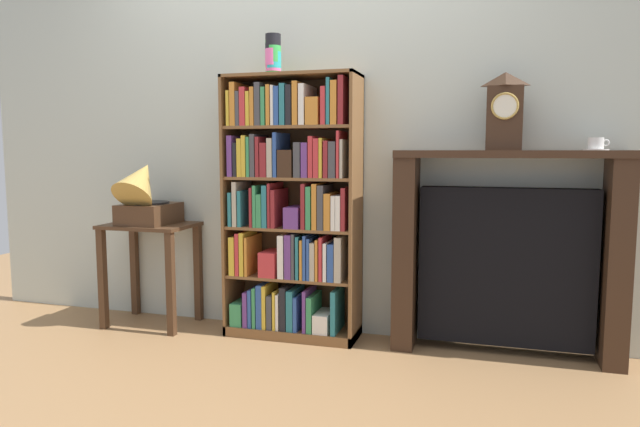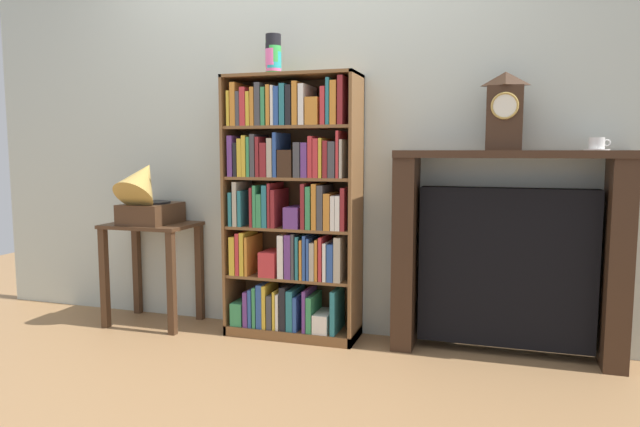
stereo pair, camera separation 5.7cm
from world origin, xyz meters
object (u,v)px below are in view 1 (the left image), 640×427
(fireplace_mantel, at_px, (505,256))
(cup_stack, at_px, (273,54))
(side_table_left, at_px, (151,251))
(teacup_with_saucer, at_px, (596,145))
(bookshelf, at_px, (291,211))
(gramophone, at_px, (144,195))
(mantel_clock, at_px, (504,111))

(fireplace_mantel, bearing_deg, cup_stack, -177.01)
(side_table_left, bearing_deg, fireplace_mantel, 2.30)
(fireplace_mantel, relative_size, teacup_with_saucer, 9.35)
(bookshelf, xyz_separation_m, cup_stack, (-0.10, -0.02, 0.91))
(bookshelf, distance_m, teacup_with_saucer, 1.69)
(gramophone, xyz_separation_m, mantel_clock, (2.14, 0.11, 0.49))
(bookshelf, xyz_separation_m, mantel_clock, (1.20, 0.02, 0.56))
(bookshelf, relative_size, gramophone, 3.36)
(gramophone, xyz_separation_m, teacup_with_saucer, (2.59, 0.11, 0.31))
(teacup_with_saucer, bearing_deg, fireplace_mantel, 176.65)
(gramophone, distance_m, teacup_with_saucer, 2.61)
(mantel_clock, bearing_deg, gramophone, -177.05)
(side_table_left, relative_size, gramophone, 1.41)
(gramophone, distance_m, mantel_clock, 2.20)
(cup_stack, xyz_separation_m, gramophone, (-0.85, -0.07, -0.84))
(cup_stack, distance_m, teacup_with_saucer, 1.82)
(cup_stack, bearing_deg, side_table_left, -178.79)
(mantel_clock, bearing_deg, side_table_left, -178.39)
(side_table_left, bearing_deg, bookshelf, 2.52)
(teacup_with_saucer, bearing_deg, gramophone, -177.51)
(mantel_clock, height_order, teacup_with_saucer, mantel_clock)
(bookshelf, distance_m, cup_stack, 0.92)
(side_table_left, relative_size, fireplace_mantel, 0.55)
(side_table_left, distance_m, gramophone, 0.37)
(cup_stack, xyz_separation_m, fireplace_mantel, (1.32, 0.07, -1.13))
(fireplace_mantel, xyz_separation_m, teacup_with_saucer, (0.42, -0.02, 0.60))
(cup_stack, relative_size, teacup_with_saucer, 1.78)
(side_table_left, relative_size, mantel_clock, 1.61)
(bookshelf, distance_m, mantel_clock, 1.32)
(bookshelf, relative_size, cup_stack, 6.82)
(bookshelf, relative_size, fireplace_mantel, 1.30)
(bookshelf, height_order, gramophone, bookshelf)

